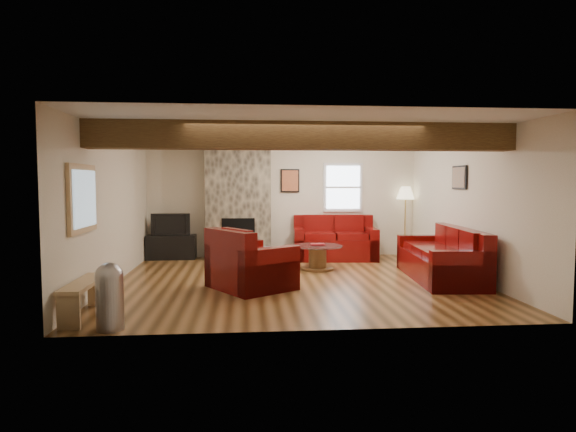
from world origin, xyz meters
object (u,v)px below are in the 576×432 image
(armchair_red, at_px, (251,258))
(television, at_px, (171,224))
(sofa_three, at_px, (440,254))
(coffee_table, at_px, (317,257))
(tv_cabinet, at_px, (172,247))
(loveseat, at_px, (335,238))
(floor_lamp, at_px, (406,197))

(armchair_red, height_order, television, television)
(sofa_three, relative_size, television, 2.77)
(sofa_three, xyz_separation_m, television, (-4.93, 2.62, 0.32))
(armchair_red, bearing_deg, sofa_three, -116.38)
(coffee_table, distance_m, tv_cabinet, 3.34)
(loveseat, distance_m, coffee_table, 1.37)
(loveseat, relative_size, floor_lamp, 1.13)
(sofa_three, distance_m, floor_lamp, 2.80)
(tv_cabinet, xyz_separation_m, television, (0.00, 0.00, 0.50))
(loveseat, bearing_deg, armchair_red, -119.15)
(tv_cabinet, distance_m, floor_lamp, 5.31)
(coffee_table, height_order, tv_cabinet, tv_cabinet)
(loveseat, height_order, coffee_table, loveseat)
(loveseat, xyz_separation_m, floor_lamp, (1.67, 0.32, 0.87))
(loveseat, xyz_separation_m, tv_cabinet, (-3.53, 0.30, -0.21))
(loveseat, xyz_separation_m, coffee_table, (-0.56, -1.23, -0.24))
(television, bearing_deg, sofa_three, -27.99)
(armchair_red, relative_size, tv_cabinet, 1.12)
(loveseat, xyz_separation_m, television, (-3.53, 0.30, 0.29))
(loveseat, height_order, floor_lamp, floor_lamp)
(sofa_three, height_order, loveseat, loveseat)
(sofa_three, distance_m, loveseat, 2.71)
(television, bearing_deg, floor_lamp, 0.22)
(loveseat, distance_m, television, 3.55)
(television, relative_size, floor_lamp, 0.53)
(sofa_three, bearing_deg, television, -113.15)
(sofa_three, relative_size, loveseat, 1.30)
(tv_cabinet, distance_m, television, 0.50)
(floor_lamp, bearing_deg, coffee_table, -145.20)
(loveseat, distance_m, armchair_red, 3.30)
(floor_lamp, bearing_deg, tv_cabinet, -179.78)
(sofa_three, height_order, coffee_table, sofa_three)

